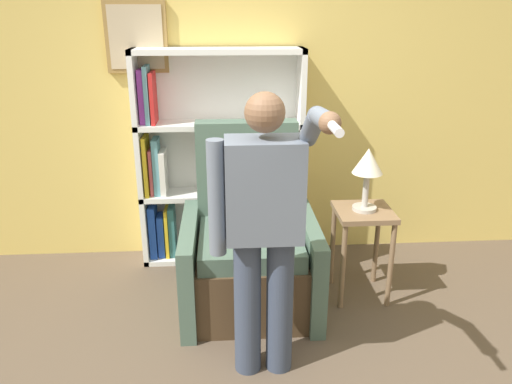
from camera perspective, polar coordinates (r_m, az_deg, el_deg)
wall_back at (r=3.99m, az=-1.71°, el=12.11°), size 8.00×0.11×2.80m
bookcase at (r=3.96m, az=-5.61°, el=3.31°), size 1.28×0.28×1.70m
armchair at (r=3.50m, az=-0.78°, el=-6.78°), size 0.91×0.89×1.24m
person_standing at (r=2.60m, az=0.92°, el=-3.88°), size 0.55×0.78×1.60m
side_table at (r=3.57m, az=12.08°, el=-4.12°), size 0.39×0.39×0.67m
table_lamp at (r=3.41m, az=12.64°, el=2.88°), size 0.21×0.21×0.44m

